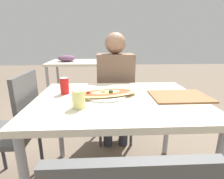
# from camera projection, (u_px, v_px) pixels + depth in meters

# --- Properties ---
(dining_table) EXTENTS (1.18, 0.88, 0.76)m
(dining_table) POSITION_uv_depth(u_px,v_px,m) (118.00, 108.00, 1.27)
(dining_table) COLOR beige
(dining_table) RESTS_ON ground_plane
(chair_far_seated) EXTENTS (0.40, 0.40, 0.93)m
(chair_far_seated) POSITION_uv_depth(u_px,v_px,m) (114.00, 95.00, 2.05)
(chair_far_seated) COLOR #4C4C4C
(chair_far_seated) RESTS_ON ground_plane
(chair_side_left) EXTENTS (0.40, 0.40, 0.93)m
(chair_side_left) POSITION_uv_depth(u_px,v_px,m) (15.00, 126.00, 1.33)
(chair_side_left) COLOR #4C4C4C
(chair_side_left) RESTS_ON ground_plane
(person_seated) EXTENTS (0.38, 0.30, 1.23)m
(person_seated) POSITION_uv_depth(u_px,v_px,m) (115.00, 80.00, 1.89)
(person_seated) COLOR #2D2D38
(person_seated) RESTS_ON ground_plane
(pizza_main) EXTENTS (0.51, 0.31, 0.06)m
(pizza_main) POSITION_uv_depth(u_px,v_px,m) (106.00, 94.00, 1.28)
(pizza_main) COLOR white
(pizza_main) RESTS_ON dining_table
(soda_can) EXTENTS (0.07, 0.07, 0.12)m
(soda_can) POSITION_uv_depth(u_px,v_px,m) (65.00, 86.00, 1.33)
(soda_can) COLOR red
(soda_can) RESTS_ON dining_table
(drink_glass) EXTENTS (0.08, 0.08, 0.11)m
(drink_glass) POSITION_uv_depth(u_px,v_px,m) (79.00, 99.00, 1.06)
(drink_glass) COLOR #E0DB7F
(drink_glass) RESTS_ON dining_table
(serving_tray) EXTENTS (0.40, 0.29, 0.01)m
(serving_tray) POSITION_uv_depth(u_px,v_px,m) (179.00, 96.00, 1.27)
(serving_tray) COLOR brown
(serving_tray) RESTS_ON dining_table
(background_table) EXTENTS (1.10, 0.80, 0.88)m
(background_table) POSITION_uv_depth(u_px,v_px,m) (77.00, 64.00, 3.30)
(background_table) COLOR beige
(background_table) RESTS_ON ground_plane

